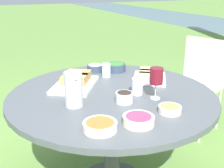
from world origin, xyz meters
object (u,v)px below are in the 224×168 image
Objects in this scene: water_pitcher at (74,89)px; dining_table at (112,105)px; chair_near_right at (198,77)px; wine_glass at (156,77)px.

dining_table is at bearing 109.05° from water_pitcher.
chair_near_right is 4.34× the size of water_pitcher.
wine_glass is (0.10, 0.49, 0.04)m from water_pitcher.
wine_glass reaches higher than chair_near_right.
dining_table is 1.51× the size of chair_near_right.
chair_near_right reaches higher than dining_table.
water_pitcher is 0.50m from wine_glass.
chair_near_right is 1.19m from wine_glass.
water_pitcher reaches higher than wine_glass.
chair_near_right is at bearing 111.42° from water_pitcher.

